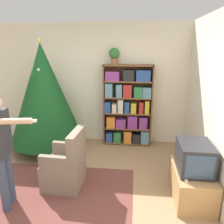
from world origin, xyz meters
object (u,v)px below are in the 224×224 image
at_px(armchair, 66,167).
at_px(potted_plant, 114,55).
at_px(bookshelf, 128,106).
at_px(christmas_tree, 44,94).
at_px(television, 195,157).
at_px(standing_person, 2,145).

xyz_separation_m(armchair, potted_plant, (0.58, 1.68, 1.62)).
bearing_deg(bookshelf, christmas_tree, -164.87).
distance_m(television, potted_plant, 2.55).
height_order(bookshelf, standing_person, bookshelf).
xyz_separation_m(television, armchair, (-1.86, 0.10, -0.33)).
relative_size(standing_person, potted_plant, 4.66).
bearing_deg(potted_plant, christmas_tree, -161.43).
bearing_deg(television, armchair, 176.97).
height_order(bookshelf, potted_plant, potted_plant).
height_order(christmas_tree, standing_person, christmas_tree).
relative_size(armchair, potted_plant, 2.80).
height_order(television, standing_person, standing_person).
bearing_deg(television, christmas_tree, 153.48).
bearing_deg(christmas_tree, standing_person, -85.01).
xyz_separation_m(standing_person, potted_plant, (1.21, 2.21, 1.04)).
bearing_deg(armchair, potted_plant, 163.96).
relative_size(bookshelf, potted_plant, 5.33).
distance_m(christmas_tree, potted_plant, 1.62).
distance_m(standing_person, potted_plant, 2.73).
bearing_deg(armchair, bookshelf, 155.29).
height_order(television, armchair, armchair).
xyz_separation_m(bookshelf, television, (0.99, -1.77, -0.22)).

